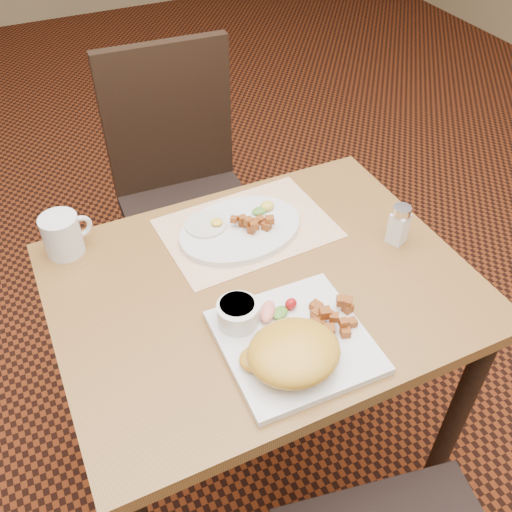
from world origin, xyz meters
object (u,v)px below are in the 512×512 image
at_px(chair_far, 183,183).
at_px(plate_square, 295,342).
at_px(table, 262,315).
at_px(coffee_mug, 63,235).
at_px(plate_oval, 240,230).
at_px(salt_shaker, 399,224).

relative_size(chair_far, plate_square, 3.46).
relative_size(table, coffee_mug, 7.69).
height_order(table, coffee_mug, coffee_mug).
xyz_separation_m(chair_far, plate_square, (-0.07, -0.90, 0.22)).
xyz_separation_m(table, coffee_mug, (-0.37, 0.29, 0.16)).
height_order(chair_far, plate_square, chair_far).
bearing_deg(coffee_mug, plate_oval, -16.20).
height_order(plate_square, plate_oval, plate_oval).
relative_size(chair_far, salt_shaker, 9.70).
xyz_separation_m(table, salt_shaker, (0.35, -0.01, 0.16)).
bearing_deg(table, coffee_mug, 141.93).
relative_size(plate_oval, salt_shaker, 3.05).
bearing_deg(coffee_mug, salt_shaker, -22.65).
distance_m(plate_square, salt_shaker, 0.40).
relative_size(chair_far, plate_oval, 3.19).
bearing_deg(chair_far, table, 88.44).
bearing_deg(plate_oval, plate_square, -96.87).
bearing_deg(coffee_mug, chair_far, 45.75).
relative_size(salt_shaker, coffee_mug, 0.85).
bearing_deg(plate_oval, salt_shaker, -29.75).
xyz_separation_m(table, chair_far, (0.06, 0.72, -0.10)).
bearing_deg(table, plate_square, -95.70).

